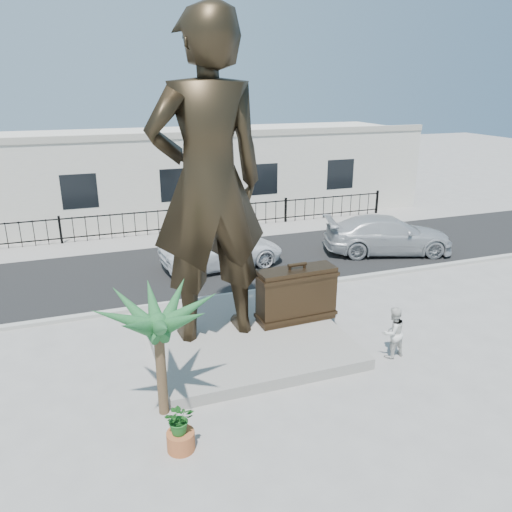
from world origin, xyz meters
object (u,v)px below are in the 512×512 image
Objects in this scene: statue at (208,184)px; suitcase at (296,294)px; car_white at (222,249)px; tourist at (393,332)px.

statue reaches higher than suitcase.
car_white is (1.96, 5.85, -3.81)m from statue.
statue reaches higher than tourist.
suitcase is at bearing -179.88° from car_white.
suitcase is 0.47× the size of car_white.
suitcase is at bearing -60.81° from tourist.
statue is at bearing 156.31° from car_white.
tourist is at bearing -169.56° from car_white.
statue is at bearing 176.09° from suitcase.
tourist is (4.26, -2.39, -3.78)m from statue.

